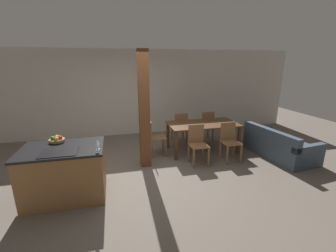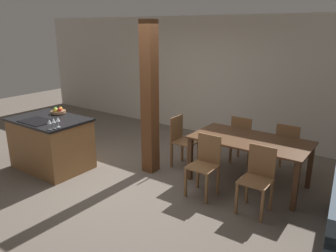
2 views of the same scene
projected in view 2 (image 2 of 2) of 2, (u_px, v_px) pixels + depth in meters
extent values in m
plane|color=#665B51|center=(133.00, 176.00, 5.62)|extent=(16.00, 16.00, 0.00)
cube|color=beige|center=(214.00, 77.00, 7.45)|extent=(11.20, 0.08, 2.70)
cube|color=olive|center=(52.00, 144.00, 5.85)|extent=(1.30, 0.90, 0.88)
cube|color=black|center=(49.00, 120.00, 5.71)|extent=(1.34, 0.94, 0.04)
cube|color=black|center=(37.00, 121.00, 5.53)|extent=(0.56, 0.40, 0.01)
cylinder|color=#99704C|center=(58.00, 112.00, 6.01)|extent=(0.27, 0.27, 0.05)
sphere|color=red|center=(60.00, 110.00, 5.96)|extent=(0.08, 0.08, 0.08)
sphere|color=gold|center=(61.00, 109.00, 6.05)|extent=(0.07, 0.07, 0.07)
sphere|color=#3D8E38|center=(55.00, 109.00, 6.02)|extent=(0.08, 0.08, 0.08)
sphere|color=yellow|center=(56.00, 110.00, 5.95)|extent=(0.08, 0.08, 0.08)
cylinder|color=silver|center=(50.00, 129.00, 5.06)|extent=(0.06, 0.06, 0.00)
cylinder|color=silver|center=(50.00, 127.00, 5.05)|extent=(0.01, 0.01, 0.09)
cone|color=silver|center=(49.00, 122.00, 5.02)|extent=(0.06, 0.06, 0.07)
cylinder|color=silver|center=(54.00, 128.00, 5.12)|extent=(0.06, 0.06, 0.00)
cylinder|color=silver|center=(54.00, 125.00, 5.11)|extent=(0.01, 0.01, 0.09)
cone|color=silver|center=(54.00, 120.00, 5.09)|extent=(0.06, 0.06, 0.07)
cylinder|color=silver|center=(59.00, 127.00, 5.18)|extent=(0.06, 0.06, 0.00)
cylinder|color=silver|center=(58.00, 124.00, 5.17)|extent=(0.01, 0.01, 0.09)
cone|color=silver|center=(58.00, 119.00, 5.15)|extent=(0.06, 0.06, 0.07)
cube|color=#51331E|center=(250.00, 140.00, 5.14)|extent=(1.81, 0.96, 0.03)
cube|color=#51331E|center=(190.00, 159.00, 5.39)|extent=(0.07, 0.07, 0.73)
cube|color=#51331E|center=(295.00, 186.00, 4.46)|extent=(0.07, 0.07, 0.73)
cube|color=#51331E|center=(214.00, 145.00, 6.04)|extent=(0.07, 0.07, 0.73)
cube|color=#51331E|center=(310.00, 166.00, 5.11)|extent=(0.07, 0.07, 0.73)
cube|color=brown|center=(202.00, 167.00, 4.84)|extent=(0.40, 0.40, 0.02)
cube|color=brown|center=(209.00, 149.00, 4.92)|extent=(0.38, 0.02, 0.44)
cube|color=brown|center=(186.00, 183.00, 4.87)|extent=(0.04, 0.04, 0.46)
cube|color=brown|center=(207.00, 189.00, 4.67)|extent=(0.04, 0.04, 0.46)
cube|color=brown|center=(198.00, 174.00, 5.14)|extent=(0.04, 0.04, 0.46)
cube|color=brown|center=(218.00, 180.00, 4.95)|extent=(0.04, 0.04, 0.46)
cube|color=brown|center=(255.00, 181.00, 4.39)|extent=(0.40, 0.40, 0.02)
cube|color=brown|center=(262.00, 161.00, 4.47)|extent=(0.38, 0.02, 0.44)
cube|color=brown|center=(237.00, 199.00, 4.42)|extent=(0.04, 0.04, 0.46)
cube|color=brown|center=(262.00, 207.00, 4.22)|extent=(0.04, 0.04, 0.46)
cube|color=brown|center=(247.00, 188.00, 4.69)|extent=(0.04, 0.04, 0.46)
cube|color=brown|center=(271.00, 196.00, 4.49)|extent=(0.04, 0.04, 0.46)
cube|color=brown|center=(244.00, 139.00, 6.05)|extent=(0.40, 0.40, 0.02)
cube|color=brown|center=(241.00, 129.00, 5.84)|extent=(0.38, 0.02, 0.44)
cube|color=brown|center=(256.00, 150.00, 6.16)|extent=(0.04, 0.04, 0.46)
cube|color=brown|center=(238.00, 146.00, 6.36)|extent=(0.04, 0.04, 0.46)
cube|color=brown|center=(249.00, 156.00, 5.89)|extent=(0.04, 0.04, 0.46)
cube|color=brown|center=(231.00, 152.00, 6.08)|extent=(0.04, 0.04, 0.46)
cube|color=brown|center=(289.00, 148.00, 5.60)|extent=(0.40, 0.40, 0.02)
cube|color=brown|center=(287.00, 138.00, 5.39)|extent=(0.38, 0.02, 0.44)
cube|color=brown|center=(301.00, 160.00, 5.71)|extent=(0.04, 0.04, 0.46)
cube|color=brown|center=(281.00, 155.00, 5.91)|extent=(0.04, 0.04, 0.46)
cube|color=brown|center=(295.00, 166.00, 5.43)|extent=(0.04, 0.04, 0.46)
cube|color=brown|center=(274.00, 162.00, 5.63)|extent=(0.04, 0.04, 0.46)
cube|color=brown|center=(185.00, 142.00, 5.89)|extent=(0.40, 0.40, 0.02)
cube|color=brown|center=(177.00, 128.00, 5.93)|extent=(0.02, 0.38, 0.44)
cube|color=brown|center=(188.00, 159.00, 5.72)|extent=(0.04, 0.04, 0.46)
cube|color=brown|center=(198.00, 153.00, 6.00)|extent=(0.04, 0.04, 0.46)
cube|color=brown|center=(172.00, 155.00, 5.92)|extent=(0.04, 0.04, 0.46)
cube|color=brown|center=(182.00, 149.00, 6.19)|extent=(0.04, 0.04, 0.46)
cube|color=brown|center=(150.00, 100.00, 5.47)|extent=(0.23, 0.23, 2.57)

